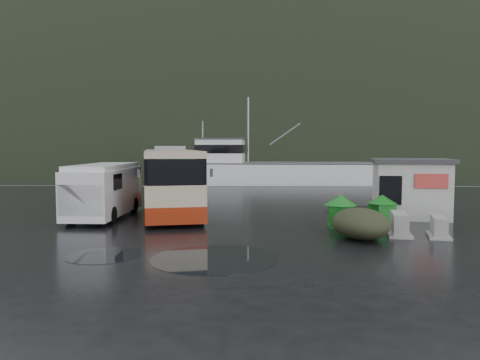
{
  "coord_description": "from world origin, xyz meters",
  "views": [
    {
      "loc": [
        0.34,
        -20.7,
        3.5
      ],
      "look_at": [
        -0.17,
        4.15,
        1.7
      ],
      "focal_mm": 35.0,
      "sensor_mm": 36.0,
      "label": 1
    }
  ],
  "objects_px": {
    "dome_tent": "(360,238)",
    "jersey_barrier_c": "(439,237)",
    "white_van": "(105,218)",
    "jersey_barrier_a": "(399,235)",
    "ticket_kiosk": "(410,218)",
    "coach_bus": "(170,210)",
    "waste_bin_right": "(382,223)",
    "fishing_trawler": "(275,180)",
    "waste_bin_left": "(340,227)"
  },
  "relations": [
    {
      "from": "fishing_trawler",
      "to": "ticket_kiosk",
      "type": "bearing_deg",
      "value": -75.33
    },
    {
      "from": "coach_bus",
      "to": "fishing_trawler",
      "type": "height_order",
      "value": "fishing_trawler"
    },
    {
      "from": "waste_bin_left",
      "to": "jersey_barrier_a",
      "type": "height_order",
      "value": "waste_bin_left"
    },
    {
      "from": "waste_bin_left",
      "to": "coach_bus",
      "type": "bearing_deg",
      "value": 146.85
    },
    {
      "from": "dome_tent",
      "to": "ticket_kiosk",
      "type": "bearing_deg",
      "value": 54.95
    },
    {
      "from": "ticket_kiosk",
      "to": "coach_bus",
      "type": "bearing_deg",
      "value": 176.95
    },
    {
      "from": "white_van",
      "to": "jersey_barrier_c",
      "type": "bearing_deg",
      "value": -16.7
    },
    {
      "from": "coach_bus",
      "to": "white_van",
      "type": "bearing_deg",
      "value": -145.73
    },
    {
      "from": "waste_bin_left",
      "to": "jersey_barrier_a",
      "type": "distance_m",
      "value": 2.64
    },
    {
      "from": "waste_bin_right",
      "to": "waste_bin_left",
      "type": "bearing_deg",
      "value": -150.33
    },
    {
      "from": "ticket_kiosk",
      "to": "jersey_barrier_a",
      "type": "relative_size",
      "value": 2.08
    },
    {
      "from": "coach_bus",
      "to": "jersey_barrier_c",
      "type": "xyz_separation_m",
      "value": [
        11.67,
        -7.48,
        0.0
      ]
    },
    {
      "from": "coach_bus",
      "to": "dome_tent",
      "type": "bearing_deg",
      "value": -54.33
    },
    {
      "from": "ticket_kiosk",
      "to": "jersey_barrier_c",
      "type": "height_order",
      "value": "ticket_kiosk"
    },
    {
      "from": "waste_bin_right",
      "to": "fishing_trawler",
      "type": "relative_size",
      "value": 0.05
    },
    {
      "from": "jersey_barrier_a",
      "to": "white_van",
      "type": "bearing_deg",
      "value": 161.77
    },
    {
      "from": "fishing_trawler",
      "to": "jersey_barrier_a",
      "type": "bearing_deg",
      "value": -80.73
    },
    {
      "from": "dome_tent",
      "to": "jersey_barrier_c",
      "type": "bearing_deg",
      "value": 6.25
    },
    {
      "from": "white_van",
      "to": "jersey_barrier_c",
      "type": "relative_size",
      "value": 4.0
    },
    {
      "from": "waste_bin_left",
      "to": "ticket_kiosk",
      "type": "height_order",
      "value": "ticket_kiosk"
    },
    {
      "from": "waste_bin_left",
      "to": "fishing_trawler",
      "type": "bearing_deg",
      "value": 92.49
    },
    {
      "from": "ticket_kiosk",
      "to": "dome_tent",
      "type": "bearing_deg",
      "value": -115.97
    },
    {
      "from": "white_van",
      "to": "waste_bin_left",
      "type": "height_order",
      "value": "white_van"
    },
    {
      "from": "jersey_barrier_c",
      "to": "fishing_trawler",
      "type": "distance_m",
      "value": 30.63
    },
    {
      "from": "waste_bin_left",
      "to": "ticket_kiosk",
      "type": "distance_m",
      "value": 4.83
    },
    {
      "from": "waste_bin_right",
      "to": "fishing_trawler",
      "type": "distance_m",
      "value": 27.19
    },
    {
      "from": "jersey_barrier_a",
      "to": "jersey_barrier_c",
      "type": "xyz_separation_m",
      "value": [
        1.41,
        -0.33,
        0.0
      ]
    },
    {
      "from": "coach_bus",
      "to": "fishing_trawler",
      "type": "xyz_separation_m",
      "value": [
        7.05,
        22.79,
        0.0
      ]
    },
    {
      "from": "white_van",
      "to": "fishing_trawler",
      "type": "xyz_separation_m",
      "value": [
        9.79,
        25.66,
        0.0
      ]
    },
    {
      "from": "dome_tent",
      "to": "jersey_barrier_a",
      "type": "relative_size",
      "value": 1.64
    },
    {
      "from": "waste_bin_right",
      "to": "dome_tent",
      "type": "height_order",
      "value": "waste_bin_right"
    },
    {
      "from": "white_van",
      "to": "waste_bin_left",
      "type": "distance_m",
      "value": 11.31
    },
    {
      "from": "waste_bin_left",
      "to": "waste_bin_right",
      "type": "height_order",
      "value": "waste_bin_left"
    },
    {
      "from": "dome_tent",
      "to": "ticket_kiosk",
      "type": "xyz_separation_m",
      "value": [
        3.64,
        5.2,
        0.0
      ]
    },
    {
      "from": "jersey_barrier_c",
      "to": "waste_bin_right",
      "type": "bearing_deg",
      "value": 110.73
    },
    {
      "from": "white_van",
      "to": "jersey_barrier_a",
      "type": "distance_m",
      "value": 13.69
    },
    {
      "from": "waste_bin_left",
      "to": "waste_bin_right",
      "type": "xyz_separation_m",
      "value": [
        2.15,
        1.22,
        0.0
      ]
    },
    {
      "from": "white_van",
      "to": "jersey_barrier_c",
      "type": "xyz_separation_m",
      "value": [
        14.42,
        -4.61,
        0.0
      ]
    },
    {
      "from": "waste_bin_left",
      "to": "white_van",
      "type": "bearing_deg",
      "value": 167.05
    },
    {
      "from": "ticket_kiosk",
      "to": "fishing_trawler",
      "type": "distance_m",
      "value": 25.94
    },
    {
      "from": "jersey_barrier_a",
      "to": "coach_bus",
      "type": "bearing_deg",
      "value": 145.1
    },
    {
      "from": "white_van",
      "to": "waste_bin_right",
      "type": "distance_m",
      "value": 13.23
    },
    {
      "from": "dome_tent",
      "to": "fishing_trawler",
      "type": "bearing_deg",
      "value": 92.87
    },
    {
      "from": "fishing_trawler",
      "to": "white_van",
      "type": "bearing_deg",
      "value": -107.73
    },
    {
      "from": "waste_bin_left",
      "to": "jersey_barrier_a",
      "type": "xyz_separation_m",
      "value": [
        1.98,
        -1.75,
        0.0
      ]
    },
    {
      "from": "white_van",
      "to": "jersey_barrier_a",
      "type": "height_order",
      "value": "white_van"
    },
    {
      "from": "white_van",
      "to": "dome_tent",
      "type": "distance_m",
      "value": 12.36
    },
    {
      "from": "waste_bin_left",
      "to": "jersey_barrier_c",
      "type": "distance_m",
      "value": 3.98
    },
    {
      "from": "ticket_kiosk",
      "to": "jersey_barrier_a",
      "type": "distance_m",
      "value": 4.94
    },
    {
      "from": "waste_bin_left",
      "to": "jersey_barrier_c",
      "type": "height_order",
      "value": "waste_bin_left"
    }
  ]
}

